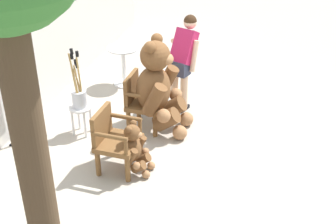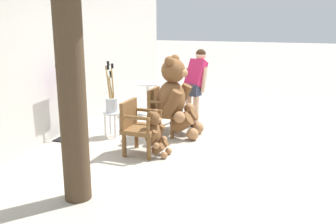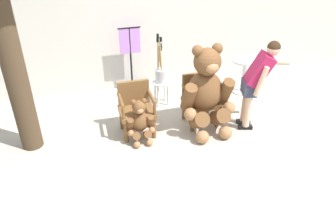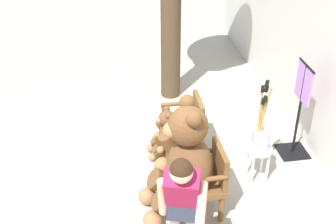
# 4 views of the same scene
# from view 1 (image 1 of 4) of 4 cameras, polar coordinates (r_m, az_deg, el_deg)

# --- Properties ---
(ground_plane) EXTENTS (60.00, 60.00, 0.00)m
(ground_plane) POSITION_cam_1_polar(r_m,az_deg,el_deg) (6.74, -0.14, -4.79)
(ground_plane) COLOR #B2A899
(back_wall) EXTENTS (10.00, 0.16, 2.80)m
(back_wall) POSITION_cam_1_polar(r_m,az_deg,el_deg) (7.07, -19.33, 8.06)
(back_wall) COLOR beige
(back_wall) RESTS_ON ground
(wooden_chair_left) EXTENTS (0.57, 0.53, 0.86)m
(wooden_chair_left) POSITION_cam_1_polar(r_m,az_deg,el_deg) (6.20, -6.59, -3.24)
(wooden_chair_left) COLOR brown
(wooden_chair_left) RESTS_ON ground
(wooden_chair_right) EXTENTS (0.57, 0.53, 0.86)m
(wooden_chair_right) POSITION_cam_1_polar(r_m,az_deg,el_deg) (7.10, -3.16, 1.50)
(wooden_chair_right) COLOR brown
(wooden_chair_right) RESTS_ON ground
(teddy_bear_large) EXTENTS (0.89, 0.84, 1.48)m
(teddy_bear_large) POSITION_cam_1_polar(r_m,az_deg,el_deg) (6.91, -1.17, 3.14)
(teddy_bear_large) COLOR brown
(teddy_bear_large) RESTS_ON ground
(teddy_bear_small) EXTENTS (0.44, 0.42, 0.74)m
(teddy_bear_small) POSITION_cam_1_polar(r_m,az_deg,el_deg) (6.17, -4.11, -4.45)
(teddy_bear_small) COLOR brown
(teddy_bear_small) RESTS_ON ground
(person_visitor) EXTENTS (0.85, 0.48, 1.53)m
(person_visitor) POSITION_cam_1_polar(r_m,az_deg,el_deg) (7.49, 1.90, 6.89)
(person_visitor) COLOR black
(person_visitor) RESTS_ON ground
(white_stool) EXTENTS (0.34, 0.34, 0.46)m
(white_stool) POSITION_cam_1_polar(r_m,az_deg,el_deg) (7.08, -10.57, -0.09)
(white_stool) COLOR white
(white_stool) RESTS_ON ground
(brush_bucket) EXTENTS (0.22, 0.22, 0.94)m
(brush_bucket) POSITION_cam_1_polar(r_m,az_deg,el_deg) (6.93, -10.81, 2.08)
(brush_bucket) COLOR silver
(brush_bucket) RESTS_ON white_stool
(round_side_table) EXTENTS (0.56, 0.56, 0.72)m
(round_side_table) POSITION_cam_1_polar(r_m,az_deg,el_deg) (8.46, -5.45, 6.14)
(round_side_table) COLOR silver
(round_side_table) RESTS_ON ground
(clothing_display_stand) EXTENTS (0.44, 0.40, 1.36)m
(clothing_display_stand) POSITION_cam_1_polar(r_m,az_deg,el_deg) (6.91, -17.48, 1.61)
(clothing_display_stand) COLOR black
(clothing_display_stand) RESTS_ON ground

